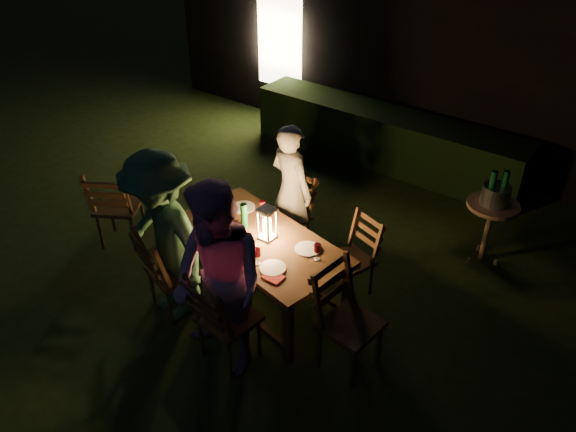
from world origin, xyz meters
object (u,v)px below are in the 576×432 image
Objects in this scene: dining_table at (261,244)px; lantern at (267,225)px; chair_end at (348,337)px; bottle_bucket_b at (503,191)px; chair_near_right at (228,333)px; person_opp_right at (219,283)px; person_opp_left at (163,239)px; chair_far_right at (351,270)px; chair_near_left at (174,284)px; person_house_side at (291,190)px; side_table at (492,210)px; chair_far_left at (288,228)px; bottle_bucket_a at (491,191)px; ice_bucket at (496,195)px; chair_spare at (120,219)px; bottle_table at (244,216)px.

lantern reaches higher than dining_table.
bottle_bucket_b is (0.47, 2.32, 0.60)m from chair_end.
chair_end reaches higher than dining_table.
bottle_bucket_b reaches higher than chair_near_right.
person_opp_right reaches higher than chair_end.
chair_end is at bearing 25.99° from person_opp_left.
chair_near_left is at bearing 64.05° from chair_far_right.
person_house_side reaches higher than chair_end.
lantern is at bearing -128.44° from bottle_bucket_b.
lantern is 0.46× the size of side_table.
chair_far_left is 3.11× the size of bottle_bucket_a.
chair_end is 0.58× the size of person_opp_right.
bottle_bucket_b is (0.05, 0.04, 0.05)m from ice_bucket.
person_house_side is (0.31, 1.56, 0.48)m from chair_near_left.
chair_spare is at bearing 36.76° from chair_far_right.
chair_far_right is 1.21× the size of side_table.
ice_bucket is at bearing 0.00° from side_table.
side_table is (3.59, 2.27, 0.35)m from chair_spare.
bottle_bucket_a is at bearing 46.92° from bottle_table.
side_table is (2.23, 2.75, -0.24)m from person_opp_left.
chair_far_right is 1.72m from side_table.
bottle_table is at bearing 50.93° from chair_far_right.
person_opp_left reaches higher than side_table.
chair_near_right reaches higher than ice_bucket.
bottle_bucket_b is at bearing 70.55° from chair_near_right.
person_opp_right is 0.96m from lantern.
chair_far_left is 2.33m from ice_bucket.
person_house_side is (-1.49, 1.13, 0.47)m from chair_end.
chair_end is (0.51, -0.89, 0.05)m from chair_far_right.
person_house_side is at bearing 94.46° from chair_near_left.
chair_far_right is at bearing -123.22° from bottle_bucket_a.
chair_end is 1.93m from person_house_side.
chair_end is at bearing 138.35° from chair_far_right.
person_house_side is 0.85m from bottle_table.
chair_spare reaches higher than chair_far_right.
person_opp_right is (-0.41, -1.54, 0.66)m from chair_far_right.
person_house_side is 2.16m from bottle_bucket_a.
lantern is at bearing -23.31° from chair_spare.
bottle_table reaches higher than dining_table.
chair_far_right is at bearing 57.76° from person_opp_left.
side_table is (1.57, 2.00, -0.25)m from lantern.
chair_far_right is at bearing 177.09° from person_house_side.
chair_near_right is at bearing -114.81° from ice_bucket.
person_house_side is at bearing 118.76° from dining_table.
chair_near_left is 0.56× the size of person_opp_right.
person_opp_left is at bearing -50.38° from chair_spare.
dining_table is 0.94m from person_house_side.
chair_spare is 3.39× the size of bottle_bucket_b.
dining_table is 6.65× the size of ice_bucket.
dining_table is at bearing -128.60° from ice_bucket.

